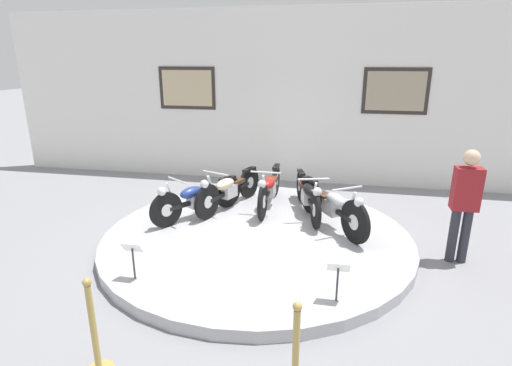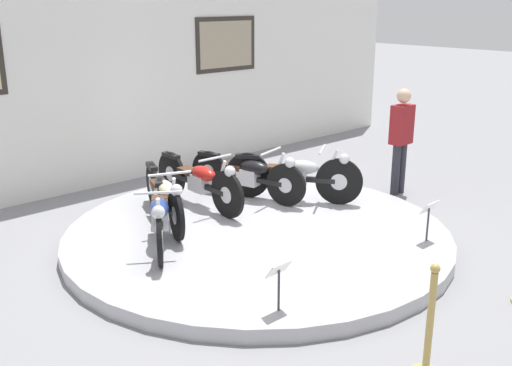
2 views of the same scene
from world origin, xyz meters
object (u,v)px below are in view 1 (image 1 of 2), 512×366
at_px(motorcycle_red, 269,187).
at_px(visitor_standing, 465,200).
at_px(info_placard_front_left, 133,252).
at_px(motorcycle_cream, 228,189).
at_px(motorcycle_silver, 332,205).
at_px(motorcycle_blue, 197,197).
at_px(motorcycle_black, 308,194).
at_px(info_placard_front_centre, 338,273).
at_px(stanchion_post_left_of_entry, 95,343).

distance_m(motorcycle_red, visitor_standing, 3.29).
xyz_separation_m(motorcycle_red, info_placard_front_left, (-1.27, -2.90, -0.02)).
xyz_separation_m(motorcycle_cream, motorcycle_red, (0.74, 0.21, 0.01)).
bearing_deg(info_placard_front_left, motorcycle_silver, 41.32).
height_order(motorcycle_blue, motorcycle_silver, motorcycle_silver).
distance_m(motorcycle_silver, info_placard_front_left, 3.26).
bearing_deg(motorcycle_blue, motorcycle_silver, 0.09).
xyz_separation_m(motorcycle_black, motorcycle_silver, (0.43, -0.54, 0.02)).
distance_m(motorcycle_blue, motorcycle_silver, 2.35).
relative_size(info_placard_front_left, info_placard_front_centre, 1.00).
bearing_deg(visitor_standing, motorcycle_silver, 164.11).
bearing_deg(info_placard_front_centre, visitor_standing, 43.22).
relative_size(motorcycle_black, info_placard_front_left, 3.74).
height_order(motorcycle_red, motorcycle_silver, motorcycle_silver).
bearing_deg(stanchion_post_left_of_entry, motorcycle_black, 67.79).
bearing_deg(motorcycle_cream, info_placard_front_left, -101.13).
height_order(motorcycle_silver, info_placard_front_left, motorcycle_silver).
bearing_deg(stanchion_post_left_of_entry, visitor_standing, 37.59).
relative_size(motorcycle_red, motorcycle_silver, 1.17).
distance_m(info_placard_front_left, visitor_standing, 4.60).
distance_m(info_placard_front_left, info_placard_front_centre, 2.55).
distance_m(motorcycle_cream, stanchion_post_left_of_entry, 4.10).
height_order(motorcycle_black, motorcycle_silver, motorcycle_silver).
height_order(motorcycle_cream, motorcycle_black, motorcycle_cream).
xyz_separation_m(motorcycle_red, motorcycle_silver, (1.17, -0.75, 0.01)).
bearing_deg(info_placard_front_left, motorcycle_red, 66.33).
xyz_separation_m(motorcycle_blue, motorcycle_red, (1.17, 0.76, 0.02)).
bearing_deg(motorcycle_silver, info_placard_front_left, -138.68).
height_order(motorcycle_black, info_placard_front_left, motorcycle_black).
bearing_deg(motorcycle_red, info_placard_front_centre, -66.30).
relative_size(motorcycle_cream, motorcycle_red, 0.94).
relative_size(info_placard_front_centre, visitor_standing, 0.30).
height_order(motorcycle_blue, info_placard_front_centre, motorcycle_blue).
relative_size(motorcycle_black, visitor_standing, 1.13).
height_order(motorcycle_silver, visitor_standing, visitor_standing).
bearing_deg(motorcycle_cream, info_placard_front_centre, -53.15).
relative_size(info_placard_front_left, visitor_standing, 0.30).
bearing_deg(visitor_standing, motorcycle_red, 157.00).
bearing_deg(motorcycle_black, motorcycle_cream, 179.93).
distance_m(motorcycle_black, stanchion_post_left_of_entry, 4.42).
bearing_deg(motorcycle_red, visitor_standing, -23.00).
height_order(motorcycle_silver, info_placard_front_centre, motorcycle_silver).
height_order(motorcycle_blue, motorcycle_black, motorcycle_black).
bearing_deg(info_placard_front_left, visitor_standing, 20.83).
height_order(motorcycle_blue, motorcycle_cream, motorcycle_cream).
relative_size(motorcycle_black, info_placard_front_centre, 3.74).
bearing_deg(info_placard_front_left, motorcycle_cream, 78.87).
bearing_deg(stanchion_post_left_of_entry, motorcycle_blue, 93.92).
bearing_deg(visitor_standing, motorcycle_blue, 172.93).
height_order(motorcycle_silver, stanchion_post_left_of_entry, stanchion_post_left_of_entry).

